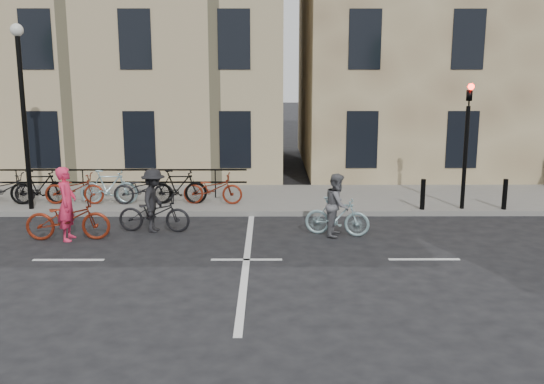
{
  "coord_description": "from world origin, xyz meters",
  "views": [
    {
      "loc": [
        0.51,
        -13.0,
        4.27
      ],
      "look_at": [
        0.58,
        2.2,
        1.1
      ],
      "focal_mm": 40.0,
      "sensor_mm": 36.0,
      "label": 1
    }
  ],
  "objects_px": {
    "lamp_post": "(22,94)",
    "cyclist_grey": "(337,211)",
    "cyclist_pink": "(68,215)",
    "cyclist_dark": "(154,207)",
    "traffic_light": "(467,131)"
  },
  "relations": [
    {
      "from": "lamp_post",
      "to": "cyclist_pink",
      "type": "distance_m",
      "value": 4.44
    },
    {
      "from": "cyclist_dark",
      "to": "cyclist_grey",
      "type": "bearing_deg",
      "value": -90.46
    },
    {
      "from": "cyclist_pink",
      "to": "cyclist_dark",
      "type": "bearing_deg",
      "value": -71.98
    },
    {
      "from": "traffic_light",
      "to": "cyclist_dark",
      "type": "height_order",
      "value": "traffic_light"
    },
    {
      "from": "traffic_light",
      "to": "cyclist_pink",
      "type": "relative_size",
      "value": 1.85
    },
    {
      "from": "traffic_light",
      "to": "cyclist_grey",
      "type": "xyz_separation_m",
      "value": [
        -3.95,
        -2.33,
        -1.8
      ]
    },
    {
      "from": "cyclist_grey",
      "to": "cyclist_dark",
      "type": "relative_size",
      "value": 0.9
    },
    {
      "from": "cyclist_pink",
      "to": "cyclist_grey",
      "type": "bearing_deg",
      "value": -89.71
    },
    {
      "from": "traffic_light",
      "to": "cyclist_grey",
      "type": "bearing_deg",
      "value": -149.43
    },
    {
      "from": "traffic_light",
      "to": "cyclist_dark",
      "type": "bearing_deg",
      "value": -167.45
    },
    {
      "from": "lamp_post",
      "to": "cyclist_grey",
      "type": "xyz_separation_m",
      "value": [
        8.75,
        -2.39,
        -2.84
      ]
    },
    {
      "from": "lamp_post",
      "to": "cyclist_dark",
      "type": "distance_m",
      "value": 5.29
    },
    {
      "from": "lamp_post",
      "to": "cyclist_pink",
      "type": "height_order",
      "value": "lamp_post"
    },
    {
      "from": "lamp_post",
      "to": "cyclist_dark",
      "type": "xyz_separation_m",
      "value": [
        4.0,
        -2.0,
        -2.83
      ]
    },
    {
      "from": "cyclist_grey",
      "to": "cyclist_dark",
      "type": "xyz_separation_m",
      "value": [
        -4.75,
        0.4,
        0.01
      ]
    }
  ]
}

